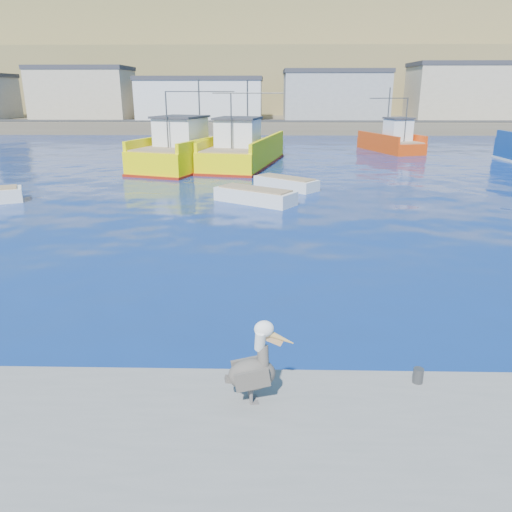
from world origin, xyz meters
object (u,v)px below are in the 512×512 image
Objects in this scene: trawler_yellow_b at (243,151)px; boat_orange at (392,141)px; skiff_extra at (255,197)px; pelican at (254,368)px; trawler_yellow_a at (192,151)px; skiff_mid at (286,184)px.

trawler_yellow_b is 17.35m from boat_orange.
trawler_yellow_b is 14.26m from skiff_extra.
trawler_yellow_b is at bearing 93.08° from pelican.
boat_orange is 44.77m from pelican.
trawler_yellow_b is at bearing 95.31° from skiff_extra.
boat_orange is (18.41, 10.31, -0.14)m from trawler_yellow_a.
trawler_yellow_b is at bearing 107.37° from skiff_mid.
trawler_yellow_a is 14.75m from skiff_extra.
skiff_extra is 2.94× the size of pelican.
pelican reaches higher than skiff_mid.
trawler_yellow_a reaches higher than skiff_extra.
trawler_yellow_b reaches higher than boat_orange.
trawler_yellow_a is 21.10m from boat_orange.
trawler_yellow_b is 1.51× the size of boat_orange.
trawler_yellow_b is 8.36× the size of pelican.
trawler_yellow_a reaches higher than pelican.
trawler_yellow_a is at bearing -150.76° from boat_orange.
skiff_mid is at bearing -119.27° from boat_orange.
boat_orange is (14.30, 9.82, -0.08)m from trawler_yellow_b.
skiff_mid is (7.26, -9.59, -0.88)m from trawler_yellow_a.
trawler_yellow_b reaches higher than pelican.
skiff_mid is at bearing 86.62° from pelican.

